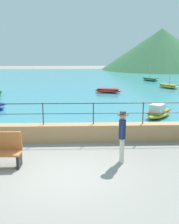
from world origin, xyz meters
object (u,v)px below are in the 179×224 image
Objects in this scene: boat_1 at (168,86)px; boat_5 at (108,90)px; person_walking at (122,134)px; boat_3 at (150,79)px; boat_4 at (159,112)px.

boat_1 is 6.82m from boat_5.
boat_3 reaches higher than person_walking.
boat_1 is 12.68m from boat_4.
boat_5 is at bearing 101.52° from boat_4.
boat_1 is 0.99× the size of boat_5.
boat_5 is (1.10, 15.14, -0.72)m from person_walking.
boat_3 is 11.19m from boat_5.
boat_4 is 9.29m from boat_5.
boat_3 is 18.96m from boat_4.
boat_4 is (-4.36, -11.90, 0.07)m from boat_1.
boat_1 is 6.58m from boat_3.
boat_3 is 1.01× the size of boat_4.
person_walking is 0.74× the size of boat_4.
boat_3 is at bearing 90.93° from boat_1.
person_walking is 6.75m from boat_4.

